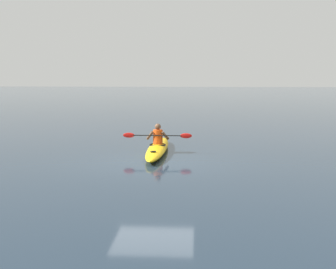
# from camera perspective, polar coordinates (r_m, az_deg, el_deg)

# --- Properties ---
(ground_plane) EXTENTS (160.00, 160.00, 0.00)m
(ground_plane) POSITION_cam_1_polar(r_m,az_deg,el_deg) (13.86, -1.86, -3.56)
(ground_plane) COLOR #1E2D3D
(kayak) EXTENTS (0.67, 4.82, 0.31)m
(kayak) POSITION_cam_1_polar(r_m,az_deg,el_deg) (15.52, -1.31, -1.76)
(kayak) COLOR #EAB214
(kayak) RESTS_ON ground
(kayaker) EXTENTS (2.35, 0.40, 0.70)m
(kayaker) POSITION_cam_1_polar(r_m,az_deg,el_deg) (15.49, -1.30, -0.10)
(kayaker) COLOR #E04C14
(kayaker) RESTS_ON kayak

